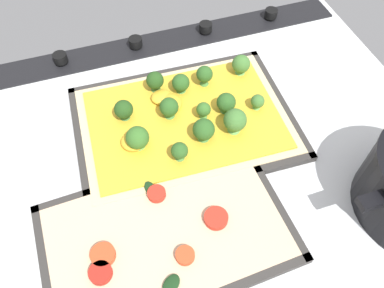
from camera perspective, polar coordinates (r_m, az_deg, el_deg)
ground_plane at (r=66.16cm, az=5.18°, el=-3.45°), size 77.55×72.87×3.00cm
stove_control_panel at (r=85.52cm, az=-3.07°, el=15.31°), size 74.45×7.00×2.60cm
baking_tray_front at (r=69.05cm, az=-1.11°, el=3.00°), size 39.24×28.76×1.30cm
broccoli_pizza at (r=67.92cm, az=-0.97°, el=4.09°), size 36.76×26.27×6.08cm
baking_tray_back at (r=58.37cm, az=-3.81°, el=-13.25°), size 36.96×23.92×1.30cm
veggie_pizza_back at (r=57.70cm, az=-4.07°, el=-13.16°), size 34.45×21.42×1.90cm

